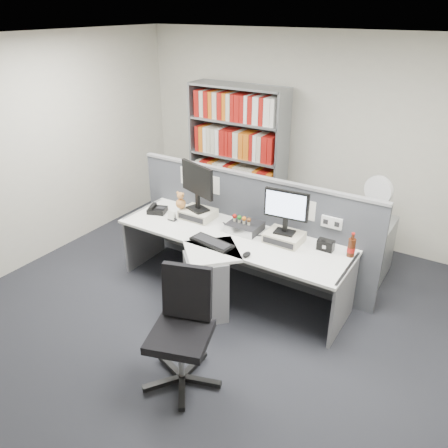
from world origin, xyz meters
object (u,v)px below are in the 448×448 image
Objects in this scene: speaker at (326,245)px; desk at (221,265)px; monitor_left at (197,183)px; monitor_right at (286,208)px; desk_calendar at (172,216)px; filing_cabinet at (369,248)px; shelving_unit at (237,159)px; desk_phone at (157,210)px; cola_bottle at (351,248)px; mouse at (247,254)px; keyboard at (212,242)px; desktop_pc at (245,227)px; office_chair at (183,326)px; desk_fan at (378,194)px.

desk is at bearing -155.58° from speaker.
monitor_left reaches higher than monitor_right.
desk_calendar is 0.16× the size of filing_cabinet.
shelving_unit is at bearing 134.46° from monitor_right.
cola_bottle reaches higher than desk_phone.
cola_bottle is (1.79, 0.07, -0.33)m from monitor_left.
desk is at bearing -130.61° from filing_cabinet.
filing_cabinet is (2.10, -0.45, -0.63)m from shelving_unit.
monitor_left reaches higher than desk_calendar.
mouse is 1.03m from cola_bottle.
keyboard is 4.32× the size of desk_calendar.
cola_bottle is at bearing 2.23° from monitor_left.
desk is 3.71× the size of filing_cabinet.
desk_phone is at bearing -152.94° from filing_cabinet.
desktop_pc is 3.17× the size of mouse.
office_chair is (0.33, -1.12, 0.09)m from desk.
cola_bottle reaches higher than desktop_pc.
filing_cabinet is (0.66, 1.02, -0.75)m from monitor_right.
shelving_unit is at bearing 94.21° from desk_calendar.
monitor_left is 2.13× the size of desk_phone.
desk is 1.94m from desk_fan.
desk_fan reaches higher than desk.
mouse is at bearing -57.08° from shelving_unit.
shelving_unit reaches higher than desk_fan.
keyboard is at bearing 111.04° from office_chair.
office_chair is (0.41, -1.06, -0.19)m from keyboard.
cola_bottle is 0.98m from desk_fan.
cola_bottle is 0.13× the size of shelving_unit.
monitor_left is at bearing -177.87° from speaker.
cola_bottle reaches higher than filing_cabinet.
desk is at bearing -99.47° from desktop_pc.
monitor_right is at bearing -174.20° from cola_bottle.
keyboard reaches higher than desk.
speaker is (0.91, 0.06, 0.01)m from desktop_pc.
desktop_pc reaches higher than filing_cabinet.
desktop_pc is at bearing 6.91° from desk_phone.
shelving_unit reaches higher than keyboard.
desk is at bearing -64.04° from shelving_unit.
desk_phone reaches higher than mouse.
mouse is at bearing -110.54° from monitor_right.
filing_cabinet is at bearing 31.90° from desk_calendar.
mouse is at bearing -58.16° from desktop_pc.
mouse is at bearing -119.39° from desk_fan.
cola_bottle reaches higher than mouse.
desk_fan is (2.26, 1.16, 0.30)m from desk_phone.
filing_cabinet is at bearing 41.90° from desktop_pc.
keyboard reaches higher than filing_cabinet.
speaker reaches higher than filing_cabinet.
office_chair is at bearing -109.11° from desk_fan.
speaker is 0.29× the size of desk_fan.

